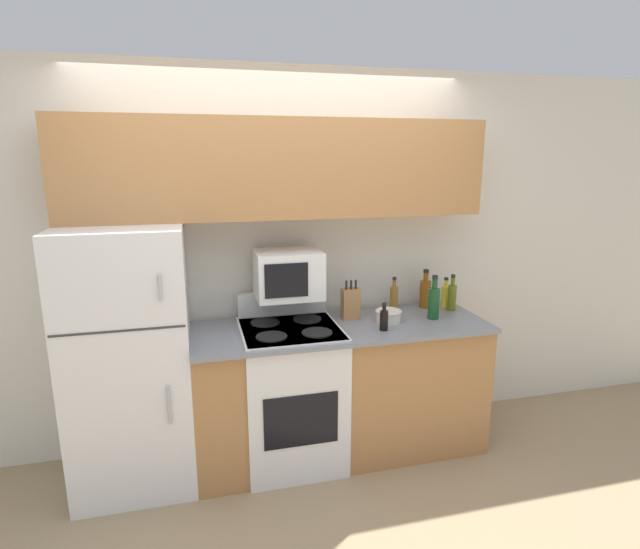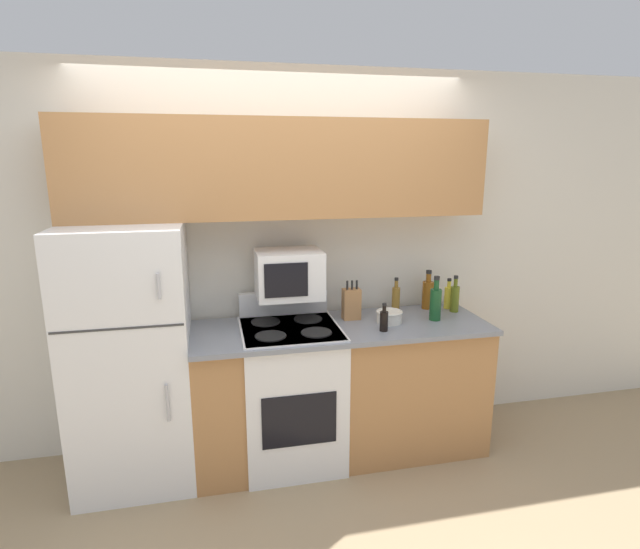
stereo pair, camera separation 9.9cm
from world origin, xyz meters
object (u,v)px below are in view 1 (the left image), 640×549
bottle_cooking_spray (445,295)px  bottle_soy_sauce (384,319)px  bottle_olive_oil (452,296)px  bottle_whiskey (425,293)px  refrigerator (130,359)px  microwave (288,274)px  bowl (388,316)px  bottle_vinegar (394,297)px  bottle_wine_green (434,302)px  knife_block (350,303)px  stove (291,392)px

bottle_cooking_spray → bottle_soy_sauce: bottle_cooking_spray is taller
bottle_olive_oil → bottle_whiskey: 0.19m
refrigerator → microwave: bearing=6.2°
bowl → bottle_vinegar: bottle_vinegar is taller
bottle_soy_sauce → bottle_wine_green: bearing=18.2°
bottle_cooking_spray → bottle_vinegar: (-0.39, 0.03, 0.01)m
refrigerator → bowl: bearing=-1.4°
bowl → bottle_vinegar: bearing=60.4°
bowl → bottle_soy_sauce: (-0.09, -0.15, 0.03)m
bottle_wine_green → bottle_whiskey: (0.06, 0.25, -0.01)m
bottle_olive_oil → refrigerator: bearing=-177.7°
knife_block → bottle_olive_oil: 0.75m
stove → bottle_wine_green: 1.12m
bottle_cooking_spray → bottle_wine_green: 0.31m
bowl → bottle_whiskey: (0.38, 0.24, 0.07)m
bottle_wine_green → bottle_whiskey: bearing=76.7°
refrigerator → bottle_olive_oil: 2.17m
bottle_olive_oil → bottle_soy_sauce: bearing=-156.1°
knife_block → bottle_wine_green: bottle_wine_green is taller
microwave → bottle_wine_green: microwave is taller
bottle_cooking_spray → bottle_whiskey: 0.15m
refrigerator → bottle_cooking_spray: size_ratio=7.27×
bottle_vinegar → bottle_whiskey: 0.24m
knife_block → bottle_soy_sauce: knife_block is taller
bottle_vinegar → microwave: bearing=-173.4°
microwave → bottle_wine_green: bearing=-9.5°
microwave → bottle_cooking_spray: 1.19m
knife_block → bottle_cooking_spray: size_ratio=1.22×
bottle_olive_oil → bottle_wine_green: bearing=-146.6°
knife_block → refrigerator: bearing=-176.5°
microwave → refrigerator: bearing=-173.8°
bottle_cooking_spray → bottle_vinegar: size_ratio=0.92×
stove → bottle_soy_sauce: size_ratio=6.00×
bowl → bottle_olive_oil: bottle_olive_oil is taller
stove → bottle_soy_sauce: (0.57, -0.16, 0.51)m
bowl → stove: bearing=178.7°
knife_block → bottle_vinegar: size_ratio=1.11×
bottle_soy_sauce → bottle_whiskey: size_ratio=0.64×
bottle_wine_green → bottle_whiskey: bottle_wine_green is taller
bottle_olive_oil → bottle_wine_green: size_ratio=0.87×
bottle_cooking_spray → bottle_wine_green: (-0.21, -0.22, 0.03)m
bottle_cooking_spray → bottle_soy_sauce: bearing=-149.8°
knife_block → bottle_olive_oil: (0.75, 0.00, -0.00)m
refrigerator → bottle_cooking_spray: 2.16m
bottle_cooking_spray → bottle_whiskey: size_ratio=0.79×
bottle_cooking_spray → microwave: bearing=-176.9°
microwave → bottle_wine_green: 0.99m
refrigerator → bottle_whiskey: bearing=5.7°
bottle_wine_green → knife_block: bearing=165.5°
stove → bowl: size_ratio=6.15×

